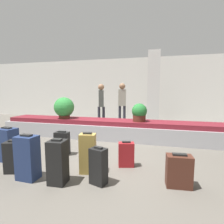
{
  "coord_description": "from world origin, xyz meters",
  "views": [
    {
      "loc": [
        1.37,
        -3.67,
        1.49
      ],
      "look_at": [
        0.0,
        1.61,
        0.84
      ],
      "focal_mm": 28.0,
      "sensor_mm": 36.0,
      "label": 1
    }
  ],
  "objects_px": {
    "suitcase_3": "(15,156)",
    "traveler_0": "(101,101)",
    "suitcase_7": "(98,166)",
    "pillar": "(154,89)",
    "suitcase_6": "(62,143)",
    "suitcase_0": "(8,145)",
    "suitcase_4": "(28,158)",
    "potted_plant_0": "(139,113)",
    "potted_plant_1": "(64,108)",
    "traveler_1": "(122,100)",
    "suitcase_2": "(179,171)",
    "suitcase_1": "(88,153)",
    "suitcase_5": "(58,162)",
    "suitcase_8": "(126,154)"
  },
  "relations": [
    {
      "from": "suitcase_3",
      "to": "traveler_0",
      "type": "relative_size",
      "value": 0.34
    },
    {
      "from": "suitcase_7",
      "to": "pillar",
      "type": "bearing_deg",
      "value": 100.54
    },
    {
      "from": "suitcase_3",
      "to": "suitcase_6",
      "type": "distance_m",
      "value": 1.09
    },
    {
      "from": "suitcase_0",
      "to": "suitcase_7",
      "type": "xyz_separation_m",
      "value": [
        2.18,
        -0.41,
        -0.06
      ]
    },
    {
      "from": "suitcase_4",
      "to": "potted_plant_0",
      "type": "height_order",
      "value": "potted_plant_0"
    },
    {
      "from": "potted_plant_0",
      "to": "traveler_0",
      "type": "xyz_separation_m",
      "value": [
        -1.73,
        1.64,
        0.23
      ]
    },
    {
      "from": "suitcase_6",
      "to": "suitcase_7",
      "type": "xyz_separation_m",
      "value": [
        1.26,
        -1.04,
        0.03
      ]
    },
    {
      "from": "suitcase_4",
      "to": "suitcase_6",
      "type": "xyz_separation_m",
      "value": [
        -0.05,
        1.19,
        -0.11
      ]
    },
    {
      "from": "pillar",
      "to": "potted_plant_0",
      "type": "bearing_deg",
      "value": -97.29
    },
    {
      "from": "potted_plant_1",
      "to": "suitcase_0",
      "type": "bearing_deg",
      "value": -92.02
    },
    {
      "from": "potted_plant_0",
      "to": "traveler_1",
      "type": "bearing_deg",
      "value": 114.44
    },
    {
      "from": "suitcase_0",
      "to": "suitcase_3",
      "type": "bearing_deg",
      "value": -28.09
    },
    {
      "from": "suitcase_3",
      "to": "traveler_1",
      "type": "height_order",
      "value": "traveler_1"
    },
    {
      "from": "traveler_0",
      "to": "suitcase_6",
      "type": "bearing_deg",
      "value": 168.24
    },
    {
      "from": "suitcase_2",
      "to": "suitcase_3",
      "type": "relative_size",
      "value": 0.88
    },
    {
      "from": "suitcase_3",
      "to": "suitcase_1",
      "type": "bearing_deg",
      "value": -3.28
    },
    {
      "from": "suitcase_4",
      "to": "suitcase_1",
      "type": "bearing_deg",
      "value": 29.07
    },
    {
      "from": "pillar",
      "to": "traveler_0",
      "type": "relative_size",
      "value": 1.79
    },
    {
      "from": "suitcase_5",
      "to": "traveler_1",
      "type": "xyz_separation_m",
      "value": [
        0.08,
        4.87,
        0.75
      ]
    },
    {
      "from": "suitcase_1",
      "to": "potted_plant_0",
      "type": "bearing_deg",
      "value": 62.69
    },
    {
      "from": "suitcase_6",
      "to": "traveler_1",
      "type": "height_order",
      "value": "traveler_1"
    },
    {
      "from": "pillar",
      "to": "potted_plant_0",
      "type": "xyz_separation_m",
      "value": [
        -0.34,
        -2.62,
        -0.74
      ]
    },
    {
      "from": "suitcase_4",
      "to": "suitcase_8",
      "type": "xyz_separation_m",
      "value": [
        1.53,
        0.92,
        -0.13
      ]
    },
    {
      "from": "suitcase_0",
      "to": "traveler_1",
      "type": "xyz_separation_m",
      "value": [
        1.63,
        4.31,
        0.76
      ]
    },
    {
      "from": "suitcase_1",
      "to": "suitcase_7",
      "type": "xyz_separation_m",
      "value": [
        0.31,
        -0.32,
        -0.07
      ]
    },
    {
      "from": "suitcase_4",
      "to": "potted_plant_1",
      "type": "relative_size",
      "value": 1.11
    },
    {
      "from": "suitcase_8",
      "to": "traveler_1",
      "type": "distance_m",
      "value": 4.14
    },
    {
      "from": "potted_plant_1",
      "to": "suitcase_7",
      "type": "bearing_deg",
      "value": -51.47
    },
    {
      "from": "suitcase_0",
      "to": "suitcase_2",
      "type": "height_order",
      "value": "suitcase_0"
    },
    {
      "from": "suitcase_2",
      "to": "potted_plant_1",
      "type": "relative_size",
      "value": 0.76
    },
    {
      "from": "suitcase_3",
      "to": "suitcase_8",
      "type": "xyz_separation_m",
      "value": [
        1.96,
        0.75,
        -0.05
      ]
    },
    {
      "from": "suitcase_1",
      "to": "traveler_0",
      "type": "relative_size",
      "value": 0.42
    },
    {
      "from": "suitcase_5",
      "to": "suitcase_4",
      "type": "bearing_deg",
      "value": 176.4
    },
    {
      "from": "suitcase_0",
      "to": "suitcase_6",
      "type": "distance_m",
      "value": 1.12
    },
    {
      "from": "suitcase_0",
      "to": "traveler_1",
      "type": "distance_m",
      "value": 4.67
    },
    {
      "from": "suitcase_6",
      "to": "suitcase_0",
      "type": "bearing_deg",
      "value": -150.75
    },
    {
      "from": "suitcase_0",
      "to": "potted_plant_0",
      "type": "relative_size",
      "value": 1.37
    },
    {
      "from": "suitcase_4",
      "to": "suitcase_5",
      "type": "distance_m",
      "value": 0.57
    },
    {
      "from": "suitcase_1",
      "to": "suitcase_5",
      "type": "bearing_deg",
      "value": -135.73
    },
    {
      "from": "suitcase_3",
      "to": "traveler_1",
      "type": "bearing_deg",
      "value": 61.04
    },
    {
      "from": "traveler_1",
      "to": "potted_plant_0",
      "type": "bearing_deg",
      "value": 103.69
    },
    {
      "from": "suitcase_2",
      "to": "potted_plant_0",
      "type": "height_order",
      "value": "potted_plant_0"
    },
    {
      "from": "suitcase_5",
      "to": "suitcase_1",
      "type": "bearing_deg",
      "value": 51.41
    },
    {
      "from": "potted_plant_0",
      "to": "traveler_1",
      "type": "distance_m",
      "value": 2.27
    },
    {
      "from": "suitcase_3",
      "to": "traveler_1",
      "type": "distance_m",
      "value": 4.89
    },
    {
      "from": "pillar",
      "to": "suitcase_4",
      "type": "height_order",
      "value": "pillar"
    },
    {
      "from": "suitcase_5",
      "to": "suitcase_8",
      "type": "distance_m",
      "value": 1.33
    },
    {
      "from": "traveler_1",
      "to": "traveler_0",
      "type": "bearing_deg",
      "value": 16.86
    },
    {
      "from": "suitcase_0",
      "to": "suitcase_5",
      "type": "relative_size",
      "value": 1.0
    },
    {
      "from": "suitcase_1",
      "to": "suitcase_8",
      "type": "distance_m",
      "value": 0.78
    }
  ]
}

